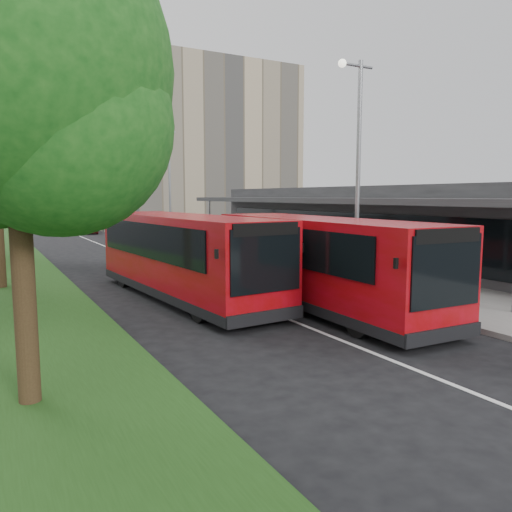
% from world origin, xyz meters
% --- Properties ---
extents(ground, '(120.00, 120.00, 0.00)m').
position_xyz_m(ground, '(0.00, 0.00, 0.00)').
color(ground, black).
rests_on(ground, ground).
extents(pavement, '(5.00, 80.00, 0.15)m').
position_xyz_m(pavement, '(6.00, 20.00, 0.07)').
color(pavement, slate).
rests_on(pavement, ground).
extents(lane_centre_line, '(0.12, 70.00, 0.01)m').
position_xyz_m(lane_centre_line, '(0.00, 15.00, 0.01)').
color(lane_centre_line, silver).
rests_on(lane_centre_line, ground).
extents(kerb_dashes, '(0.12, 56.00, 0.01)m').
position_xyz_m(kerb_dashes, '(3.30, 19.00, 0.01)').
color(kerb_dashes, silver).
rests_on(kerb_dashes, ground).
extents(office_block, '(22.00, 12.00, 18.00)m').
position_xyz_m(office_block, '(14.00, 42.00, 9.00)').
color(office_block, tan).
rests_on(office_block, ground).
extents(station_building, '(7.70, 26.00, 4.00)m').
position_xyz_m(station_building, '(10.86, 8.00, 2.04)').
color(station_building, '#29292C').
rests_on(station_building, ground).
extents(tree_near, '(5.00, 5.00, 8.04)m').
position_xyz_m(tree_near, '(-7.01, -2.95, 5.19)').
color(tree_near, '#372516').
rests_on(tree_near, ground).
extents(lamp_post_near, '(1.44, 0.28, 8.00)m').
position_xyz_m(lamp_post_near, '(4.12, 2.00, 4.72)').
color(lamp_post_near, gray).
rests_on(lamp_post_near, pavement).
extents(lamp_post_far, '(1.44, 0.28, 8.00)m').
position_xyz_m(lamp_post_far, '(4.12, 22.00, 4.72)').
color(lamp_post_far, gray).
rests_on(lamp_post_far, pavement).
extents(bus_main, '(2.82, 10.06, 2.83)m').
position_xyz_m(bus_main, '(1.65, 0.72, 1.45)').
color(bus_main, '#AA0918').
rests_on(bus_main, ground).
extents(bus_second, '(3.30, 10.27, 2.86)m').
position_xyz_m(bus_second, '(-1.55, 4.17, 1.47)').
color(bus_second, '#AA0918').
rests_on(bus_second, ground).
extents(litter_bin, '(0.75, 0.75, 1.03)m').
position_xyz_m(litter_bin, '(5.76, 8.91, 0.66)').
color(litter_bin, '#392217').
rests_on(litter_bin, pavement).
extents(bollard, '(0.19, 0.19, 1.00)m').
position_xyz_m(bollard, '(4.41, 18.73, 0.65)').
color(bollard, yellow).
rests_on(bollard, pavement).
extents(car_near, '(1.40, 3.25, 1.09)m').
position_xyz_m(car_near, '(1.31, 36.70, 0.55)').
color(car_near, '#560C13').
rests_on(car_near, ground).
extents(car_far, '(2.16, 4.26, 1.34)m').
position_xyz_m(car_far, '(-0.84, 43.35, 0.67)').
color(car_far, navy).
rests_on(car_far, ground).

